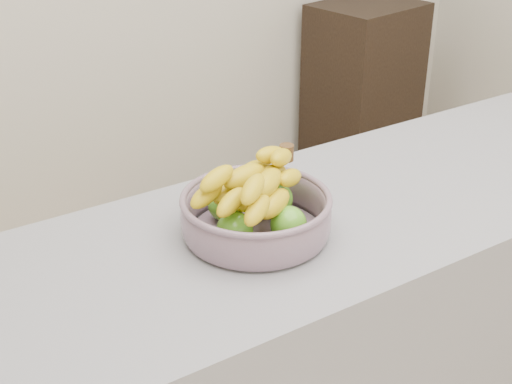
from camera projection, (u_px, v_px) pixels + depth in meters
counter at (366, 346)px, 1.86m from camera, size 2.00×0.60×0.90m
cabinet at (362, 93)px, 3.60m from camera, size 0.56×0.47×0.90m
fruit_bowl at (256, 211)px, 1.46m from camera, size 0.31×0.31×0.16m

